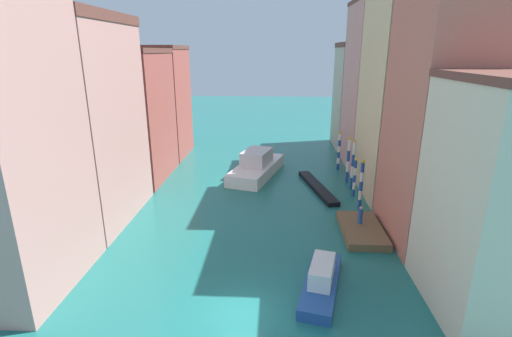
{
  "coord_description": "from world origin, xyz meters",
  "views": [
    {
      "loc": [
        1.68,
        -17.01,
        13.72
      ],
      "look_at": [
        -0.37,
        21.64,
        1.5
      ],
      "focal_mm": 26.32,
      "sensor_mm": 36.0,
      "label": 1
    }
  ],
  "objects_px": {
    "mooring_pole_4": "(339,150)",
    "motorboat_0": "(321,280)",
    "person_on_dock": "(360,215)",
    "vaporetto_white": "(257,166)",
    "waterfront_dock": "(362,230)",
    "mooring_pole_3": "(348,159)",
    "gondola_black": "(317,187)",
    "mooring_pole_1": "(355,177)",
    "mooring_pole_0": "(361,184)",
    "mooring_pole_2": "(353,164)"
  },
  "relations": [
    {
      "from": "vaporetto_white",
      "to": "mooring_pole_3",
      "type": "bearing_deg",
      "value": -10.27
    },
    {
      "from": "waterfront_dock",
      "to": "mooring_pole_2",
      "type": "height_order",
      "value": "mooring_pole_2"
    },
    {
      "from": "motorboat_0",
      "to": "mooring_pole_0",
      "type": "bearing_deg",
      "value": 68.71
    },
    {
      "from": "mooring_pole_4",
      "to": "motorboat_0",
      "type": "bearing_deg",
      "value": -101.03
    },
    {
      "from": "person_on_dock",
      "to": "mooring_pole_1",
      "type": "bearing_deg",
      "value": 82.81
    },
    {
      "from": "mooring_pole_4",
      "to": "mooring_pole_3",
      "type": "bearing_deg",
      "value": -86.58
    },
    {
      "from": "mooring_pole_1",
      "to": "mooring_pole_3",
      "type": "xyz_separation_m",
      "value": [
        0.11,
        4.24,
        0.57
      ]
    },
    {
      "from": "mooring_pole_0",
      "to": "mooring_pole_4",
      "type": "xyz_separation_m",
      "value": [
        -0.13,
        11.74,
        0.01
      ]
    },
    {
      "from": "mooring_pole_3",
      "to": "motorboat_0",
      "type": "distance_m",
      "value": 20.32
    },
    {
      "from": "mooring_pole_4",
      "to": "gondola_black",
      "type": "xyz_separation_m",
      "value": [
        -3.18,
        -6.97,
        -2.16
      ]
    },
    {
      "from": "person_on_dock",
      "to": "gondola_black",
      "type": "relative_size",
      "value": 0.15
    },
    {
      "from": "mooring_pole_2",
      "to": "vaporetto_white",
      "type": "relative_size",
      "value": 0.48
    },
    {
      "from": "mooring_pole_2",
      "to": "vaporetto_white",
      "type": "height_order",
      "value": "mooring_pole_2"
    },
    {
      "from": "person_on_dock",
      "to": "mooring_pole_0",
      "type": "relative_size",
      "value": 0.31
    },
    {
      "from": "vaporetto_white",
      "to": "waterfront_dock",
      "type": "bearing_deg",
      "value": -57.34
    },
    {
      "from": "mooring_pole_2",
      "to": "mooring_pole_3",
      "type": "xyz_separation_m",
      "value": [
        -0.03,
        2.25,
        -0.09
      ]
    },
    {
      "from": "mooring_pole_0",
      "to": "mooring_pole_2",
      "type": "relative_size",
      "value": 0.89
    },
    {
      "from": "motorboat_0",
      "to": "mooring_pole_3",
      "type": "bearing_deg",
      "value": 75.77
    },
    {
      "from": "waterfront_dock",
      "to": "gondola_black",
      "type": "bearing_deg",
      "value": 104.27
    },
    {
      "from": "person_on_dock",
      "to": "gondola_black",
      "type": "xyz_separation_m",
      "value": [
        -2.42,
        9.1,
        -1.03
      ]
    },
    {
      "from": "motorboat_0",
      "to": "mooring_pole_4",
      "type": "bearing_deg",
      "value": 78.97
    },
    {
      "from": "waterfront_dock",
      "to": "mooring_pole_4",
      "type": "relative_size",
      "value": 1.27
    },
    {
      "from": "person_on_dock",
      "to": "vaporetto_white",
      "type": "bearing_deg",
      "value": 123.69
    },
    {
      "from": "person_on_dock",
      "to": "vaporetto_white",
      "type": "xyz_separation_m",
      "value": [
        -8.9,
        13.35,
        -0.2
      ]
    },
    {
      "from": "gondola_black",
      "to": "person_on_dock",
      "type": "bearing_deg",
      "value": -75.12
    },
    {
      "from": "mooring_pole_1",
      "to": "vaporetto_white",
      "type": "bearing_deg",
      "value": 148.39
    },
    {
      "from": "mooring_pole_1",
      "to": "mooring_pole_3",
      "type": "distance_m",
      "value": 4.28
    },
    {
      "from": "person_on_dock",
      "to": "mooring_pole_4",
      "type": "relative_size",
      "value": 0.31
    },
    {
      "from": "waterfront_dock",
      "to": "mooring_pole_3",
      "type": "xyz_separation_m",
      "value": [
        0.98,
        12.16,
        2.27
      ]
    },
    {
      "from": "mooring_pole_3",
      "to": "vaporetto_white",
      "type": "bearing_deg",
      "value": 169.73
    },
    {
      "from": "waterfront_dock",
      "to": "mooring_pole_0",
      "type": "distance_m",
      "value": 5.42
    },
    {
      "from": "person_on_dock",
      "to": "mooring_pole_0",
      "type": "height_order",
      "value": "mooring_pole_0"
    },
    {
      "from": "mooring_pole_4",
      "to": "vaporetto_white",
      "type": "distance_m",
      "value": 10.13
    },
    {
      "from": "mooring_pole_2",
      "to": "waterfront_dock",
      "type": "bearing_deg",
      "value": -95.84
    },
    {
      "from": "mooring_pole_2",
      "to": "mooring_pole_3",
      "type": "bearing_deg",
      "value": 90.8
    },
    {
      "from": "mooring_pole_2",
      "to": "motorboat_0",
      "type": "relative_size",
      "value": 0.78
    },
    {
      "from": "mooring_pole_2",
      "to": "mooring_pole_4",
      "type": "height_order",
      "value": "mooring_pole_2"
    },
    {
      "from": "mooring_pole_1",
      "to": "mooring_pole_3",
      "type": "height_order",
      "value": "mooring_pole_3"
    },
    {
      "from": "mooring_pole_0",
      "to": "mooring_pole_4",
      "type": "distance_m",
      "value": 11.74
    },
    {
      "from": "person_on_dock",
      "to": "mooring_pole_0",
      "type": "distance_m",
      "value": 4.56
    },
    {
      "from": "mooring_pole_2",
      "to": "gondola_black",
      "type": "xyz_separation_m",
      "value": [
        -3.48,
        -0.2,
        -2.44
      ]
    },
    {
      "from": "mooring_pole_0",
      "to": "mooring_pole_4",
      "type": "height_order",
      "value": "mooring_pole_4"
    },
    {
      "from": "mooring_pole_0",
      "to": "gondola_black",
      "type": "xyz_separation_m",
      "value": [
        -3.31,
        4.77,
        -2.15
      ]
    },
    {
      "from": "mooring_pole_1",
      "to": "mooring_pole_4",
      "type": "bearing_deg",
      "value": 91.04
    },
    {
      "from": "vaporetto_white",
      "to": "mooring_pole_4",
      "type": "bearing_deg",
      "value": 15.72
    },
    {
      "from": "person_on_dock",
      "to": "mooring_pole_1",
      "type": "relative_size",
      "value": 0.36
    },
    {
      "from": "mooring_pole_0",
      "to": "mooring_pole_4",
      "type": "bearing_deg",
      "value": 90.61
    },
    {
      "from": "mooring_pole_1",
      "to": "mooring_pole_2",
      "type": "bearing_deg",
      "value": 85.91
    },
    {
      "from": "person_on_dock",
      "to": "mooring_pole_2",
      "type": "xyz_separation_m",
      "value": [
        1.06,
        9.31,
        1.41
      ]
    },
    {
      "from": "mooring_pole_4",
      "to": "motorboat_0",
      "type": "relative_size",
      "value": 0.7
    }
  ]
}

